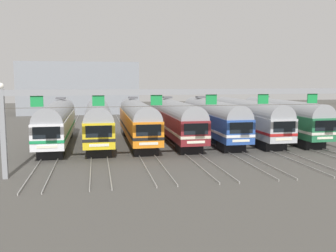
% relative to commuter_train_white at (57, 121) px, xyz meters
% --- Properties ---
extents(ground_plane, '(160.00, 160.00, 0.00)m').
position_rel_commuter_train_white_xyz_m(ground_plane, '(13.17, 0.00, -2.69)').
color(ground_plane, '#4C4944').
extents(track_bed, '(27.84, 70.00, 0.15)m').
position_rel_commuter_train_white_xyz_m(track_bed, '(13.17, 17.00, -2.61)').
color(track_bed, gray).
rests_on(track_bed, ground).
extents(commuter_train_white, '(2.88, 18.06, 5.05)m').
position_rel_commuter_train_white_xyz_m(commuter_train_white, '(0.00, 0.00, 0.00)').
color(commuter_train_white, white).
rests_on(commuter_train_white, ground).
extents(commuter_train_yellow, '(2.88, 18.06, 4.77)m').
position_rel_commuter_train_white_xyz_m(commuter_train_yellow, '(4.39, -0.00, -0.00)').
color(commuter_train_yellow, gold).
rests_on(commuter_train_yellow, ground).
extents(commuter_train_orange, '(2.88, 18.06, 5.05)m').
position_rel_commuter_train_white_xyz_m(commuter_train_orange, '(8.78, 0.00, 0.00)').
color(commuter_train_orange, orange).
rests_on(commuter_train_orange, ground).
extents(commuter_train_maroon, '(2.88, 18.06, 5.05)m').
position_rel_commuter_train_white_xyz_m(commuter_train_maroon, '(13.17, 0.00, 0.00)').
color(commuter_train_maroon, maroon).
rests_on(commuter_train_maroon, ground).
extents(commuter_train_blue, '(2.88, 18.06, 5.05)m').
position_rel_commuter_train_white_xyz_m(commuter_train_blue, '(17.56, 0.00, 0.00)').
color(commuter_train_blue, '#284C9E').
rests_on(commuter_train_blue, ground).
extents(commuter_train_stainless, '(2.88, 18.06, 4.77)m').
position_rel_commuter_train_white_xyz_m(commuter_train_stainless, '(21.95, -0.00, -0.00)').
color(commuter_train_stainless, '#B2B5BA').
rests_on(commuter_train_stainless, ground).
extents(commuter_train_green, '(2.88, 18.06, 5.05)m').
position_rel_commuter_train_white_xyz_m(commuter_train_green, '(26.33, 0.00, 0.00)').
color(commuter_train_green, '#236B42').
rests_on(commuter_train_green, ground).
extents(catenary_gantry, '(31.57, 0.44, 6.97)m').
position_rel_commuter_train_white_xyz_m(catenary_gantry, '(13.17, -13.50, 2.78)').
color(catenary_gantry, gray).
rests_on(catenary_gantry, ground).
extents(maintenance_building, '(24.46, 10.00, 10.80)m').
position_rel_commuter_train_white_xyz_m(maintenance_building, '(0.84, 40.80, 2.71)').
color(maintenance_building, gray).
rests_on(maintenance_building, ground).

